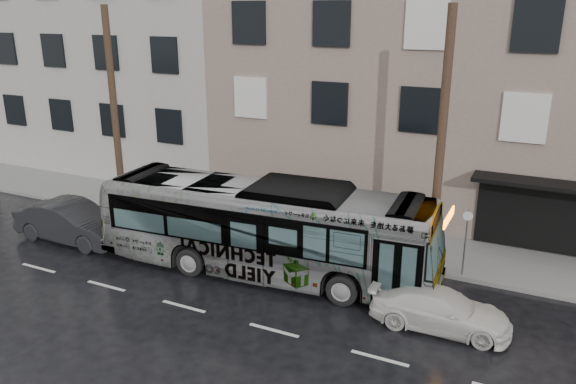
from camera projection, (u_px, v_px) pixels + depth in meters
name	position (u px, v px, depth m)	size (l,w,h in m)	color
ground	(226.00, 275.00, 19.88)	(120.00, 120.00, 0.00)	black
sidewalk	(286.00, 227.00, 24.06)	(90.00, 3.60, 0.15)	gray
building_taupe	(450.00, 85.00, 27.00)	(20.00, 12.00, 11.00)	gray
building_grey	(102.00, 24.00, 36.98)	(26.00, 15.00, 16.00)	#A7A39D
utility_pole_front	(441.00, 146.00, 18.59)	(0.30, 0.30, 9.00)	#4B3525
utility_pole_rear	(114.00, 113.00, 24.35)	(0.30, 0.30, 9.00)	#4B3525
sign_post	(465.00, 243.00, 19.16)	(0.06, 0.06, 2.40)	slate
bus	(265.00, 228.00, 19.56)	(2.83, 12.12, 3.37)	#B2B2B2
white_sedan	(440.00, 309.00, 16.43)	(1.65, 4.06, 1.18)	silver
dark_sedan	(72.00, 222.00, 22.55)	(1.71, 4.92, 1.62)	black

